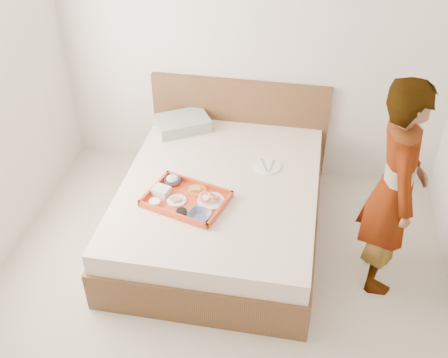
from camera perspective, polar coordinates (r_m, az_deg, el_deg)
ground at (r=3.97m, az=-1.87°, el=-15.48°), size 3.50×4.00×0.01m
wall_back at (r=4.74m, az=2.95°, el=14.28°), size 3.50×0.01×2.60m
bed at (r=4.46m, az=-0.40°, el=-3.09°), size 1.65×2.00×0.53m
headboard at (r=5.11m, az=1.63°, el=5.70°), size 1.65×0.06×0.95m
pillow at (r=4.94m, az=-4.47°, el=5.93°), size 0.57×0.52×0.11m
tray at (r=4.10m, az=-4.04°, el=-2.12°), size 0.69×0.58×0.05m
prawn_plate at (r=4.08m, az=-1.39°, el=-2.37°), size 0.26×0.26×0.01m
navy_bowl_big at (r=3.93m, az=-2.61°, el=-3.93°), size 0.21×0.21×0.04m
sauce_dish at (r=3.98m, az=-4.55°, el=-3.56°), size 0.11×0.11×0.03m
meat_plate at (r=4.10m, az=-5.06°, el=-2.29°), size 0.18×0.18×0.01m
bread_plate at (r=4.19m, az=-2.86°, el=-1.21°), size 0.18×0.18×0.01m
salad_bowl at (r=4.27m, az=-5.49°, el=-0.21°), size 0.16×0.16×0.04m
plastic_tub at (r=4.17m, az=-6.69°, el=-1.24°), size 0.15×0.13×0.05m
cheese_round at (r=4.09m, az=-7.38°, el=-2.48°), size 0.11×0.11×0.03m
dinner_plate at (r=4.47m, az=4.67°, el=1.34°), size 0.23×0.23×0.01m
person at (r=3.90m, az=17.69°, el=-1.06°), size 0.44×0.64×1.70m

